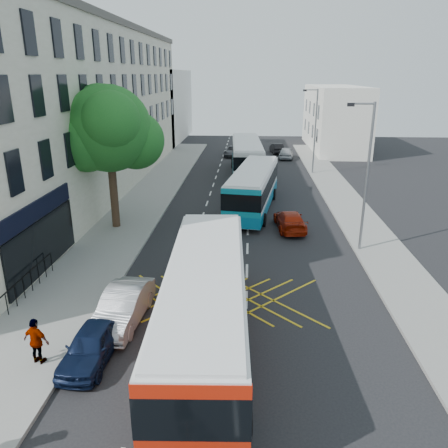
# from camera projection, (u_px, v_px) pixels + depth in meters

# --- Properties ---
(ground) EXTENTS (120.00, 120.00, 0.00)m
(ground) POSITION_uv_depth(u_px,v_px,m) (244.00, 393.00, 13.67)
(ground) COLOR black
(ground) RESTS_ON ground
(pavement_left) EXTENTS (5.00, 70.00, 0.15)m
(pavement_left) POSITION_uv_depth(u_px,v_px,m) (117.00, 227.00, 28.28)
(pavement_left) COLOR gray
(pavement_left) RESTS_ON ground
(pavement_right) EXTENTS (3.00, 70.00, 0.15)m
(pavement_right) POSITION_uv_depth(u_px,v_px,m) (367.00, 232.00, 27.38)
(pavement_right) COLOR gray
(pavement_right) RESTS_ON ground
(terrace_main) EXTENTS (8.30, 45.00, 13.50)m
(terrace_main) POSITION_uv_depth(u_px,v_px,m) (78.00, 109.00, 35.36)
(terrace_main) COLOR beige
(terrace_main) RESTS_ON ground
(terrace_far) EXTENTS (8.00, 20.00, 10.00)m
(terrace_far) POSITION_uv_depth(u_px,v_px,m) (156.00, 106.00, 64.72)
(terrace_far) COLOR silver
(terrace_far) RESTS_ON ground
(building_right) EXTENTS (6.00, 18.00, 8.00)m
(building_right) POSITION_uv_depth(u_px,v_px,m) (334.00, 118.00, 57.04)
(building_right) COLOR silver
(building_right) RESTS_ON ground
(street_tree) EXTENTS (6.30, 5.70, 8.80)m
(street_tree) POSITION_uv_depth(u_px,v_px,m) (108.00, 130.00, 26.22)
(street_tree) COLOR #382619
(street_tree) RESTS_ON pavement_left
(lamp_near) EXTENTS (1.45, 0.15, 8.00)m
(lamp_near) POSITION_uv_depth(u_px,v_px,m) (366.00, 171.00, 23.14)
(lamp_near) COLOR slate
(lamp_near) RESTS_ON pavement_right
(lamp_far) EXTENTS (1.45, 0.15, 8.00)m
(lamp_far) POSITION_uv_depth(u_px,v_px,m) (314.00, 127.00, 42.01)
(lamp_far) COLOR slate
(lamp_far) RESTS_ON pavement_right
(railings) EXTENTS (0.08, 5.60, 1.14)m
(railings) POSITION_uv_depth(u_px,v_px,m) (23.00, 286.00, 18.98)
(railings) COLOR black
(railings) RESTS_ON pavement_left
(bus_near) EXTENTS (3.30, 11.80, 3.29)m
(bus_near) POSITION_uv_depth(u_px,v_px,m) (206.00, 306.00, 15.34)
(bus_near) COLOR silver
(bus_near) RESTS_ON ground
(bus_mid) EXTENTS (4.07, 11.10, 3.05)m
(bus_mid) POSITION_uv_depth(u_px,v_px,m) (253.00, 188.00, 31.67)
(bus_mid) COLOR silver
(bus_mid) RESTS_ON ground
(bus_far) EXTENTS (3.36, 11.96, 3.33)m
(bus_far) POSITION_uv_depth(u_px,v_px,m) (247.00, 157.00, 42.77)
(bus_far) COLOR silver
(bus_far) RESTS_ON ground
(parked_car_blue) EXTENTS (1.59, 3.65, 1.23)m
(parked_car_blue) POSITION_uv_depth(u_px,v_px,m) (91.00, 345.00, 15.08)
(parked_car_blue) COLOR #0D1734
(parked_car_blue) RESTS_ON ground
(parked_car_silver) EXTENTS (1.76, 4.34, 1.40)m
(parked_car_silver) POSITION_uv_depth(u_px,v_px,m) (123.00, 307.00, 17.38)
(parked_car_silver) COLOR #A1A4A9
(parked_car_silver) RESTS_ON ground
(red_hatchback) EXTENTS (2.06, 4.28, 1.20)m
(red_hatchback) POSITION_uv_depth(u_px,v_px,m) (290.00, 220.00, 27.91)
(red_hatchback) COLOR #9D1C06
(red_hatchback) RESTS_ON ground
(distant_car_grey) EXTENTS (2.28, 4.35, 1.17)m
(distant_car_grey) POSITION_uv_depth(u_px,v_px,m) (233.00, 151.00, 52.93)
(distant_car_grey) COLOR #47484F
(distant_car_grey) RESTS_ON ground
(distant_car_silver) EXTENTS (1.98, 4.09, 1.35)m
(distant_car_silver) POSITION_uv_depth(u_px,v_px,m) (286.00, 153.00, 51.31)
(distant_car_silver) COLOR #ADAFB5
(distant_car_silver) RESTS_ON ground
(distant_car_dark) EXTENTS (1.76, 3.82, 1.21)m
(distant_car_dark) POSITION_uv_depth(u_px,v_px,m) (277.00, 148.00, 54.87)
(distant_car_dark) COLOR black
(distant_car_dark) RESTS_ON ground
(pedestrian_far) EXTENTS (1.05, 0.65, 1.67)m
(pedestrian_far) POSITION_uv_depth(u_px,v_px,m) (37.00, 341.00, 14.64)
(pedestrian_far) COLOR gray
(pedestrian_far) RESTS_ON pavement_left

